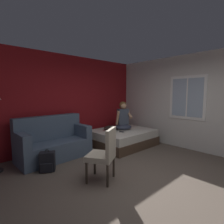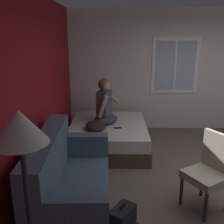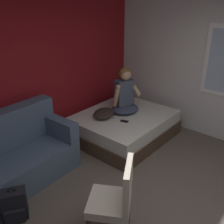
% 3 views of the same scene
% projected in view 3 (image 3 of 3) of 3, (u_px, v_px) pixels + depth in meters
% --- Properties ---
extents(wall_back_accent, '(10.00, 0.16, 2.70)m').
position_uv_depth(wall_back_accent, '(24.00, 76.00, 4.21)').
color(wall_back_accent, maroon).
rests_on(wall_back_accent, ground).
extents(bed, '(1.78, 1.50, 0.48)m').
position_uv_depth(bed, '(124.00, 126.00, 5.03)').
color(bed, '#4C3828').
rests_on(bed, ground).
extents(couch, '(1.73, 0.89, 1.04)m').
position_uv_depth(couch, '(15.00, 157.00, 3.79)').
color(couch, '#47566B').
rests_on(couch, ground).
extents(side_chair, '(0.63, 0.63, 0.98)m').
position_uv_depth(side_chair, '(116.00, 198.00, 2.83)').
color(side_chair, '#382D23').
rests_on(side_chair, ground).
extents(person_seated, '(0.64, 0.59, 0.88)m').
position_uv_depth(person_seated, '(125.00, 95.00, 4.87)').
color(person_seated, '#383D51').
rests_on(person_seated, bed).
extents(backpack, '(0.35, 0.34, 0.46)m').
position_uv_depth(backpack, '(14.00, 205.00, 3.19)').
color(backpack, black).
rests_on(backpack, ground).
extents(throw_pillow, '(0.58, 0.51, 0.14)m').
position_uv_depth(throw_pillow, '(104.00, 113.00, 4.81)').
color(throw_pillow, '#2D231E').
rests_on(throw_pillow, bed).
extents(cell_phone, '(0.11, 0.16, 0.01)m').
position_uv_depth(cell_phone, '(124.00, 121.00, 4.65)').
color(cell_phone, black).
rests_on(cell_phone, bed).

